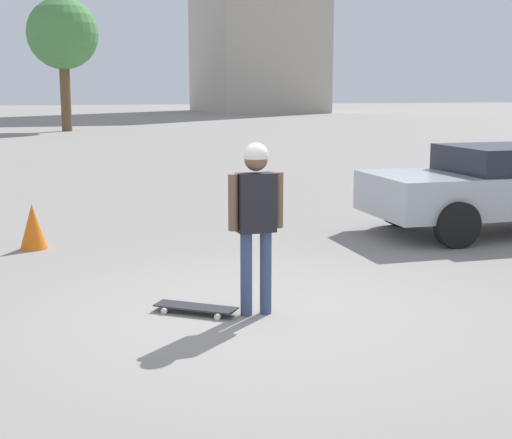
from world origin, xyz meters
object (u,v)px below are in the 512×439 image
(person, at_px, (256,207))
(car_parked_near, at_px, (505,186))
(traffic_cone, at_px, (33,226))
(skateboard, at_px, (196,307))

(person, bearing_deg, car_parked_near, 27.64)
(traffic_cone, bearing_deg, skateboard, 112.26)
(skateboard, relative_size, traffic_cone, 1.26)
(person, height_order, skateboard, person)
(skateboard, xyz_separation_m, traffic_cone, (1.51, -3.68, 0.26))
(car_parked_near, xyz_separation_m, traffic_cone, (7.25, -1.02, -0.41))
(skateboard, bearing_deg, person, -163.81)
(person, bearing_deg, traffic_cone, 116.48)
(person, height_order, car_parked_near, person)
(skateboard, bearing_deg, traffic_cone, -30.03)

